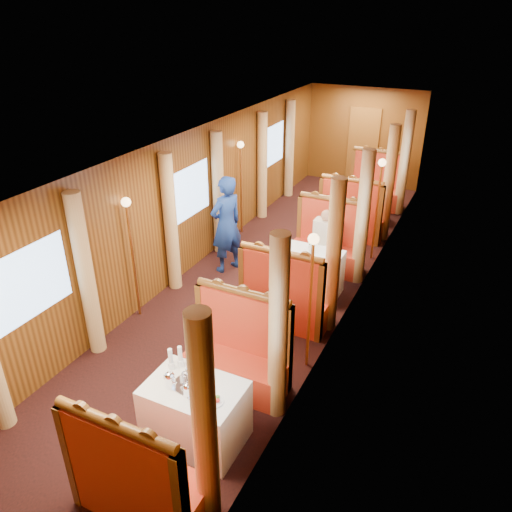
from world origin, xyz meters
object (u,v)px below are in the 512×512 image
Objects in this scene: banquette_mid_fwd at (284,300)px; fruit_plate at (213,400)px; banquette_mid_aft at (328,247)px; passenger at (325,236)px; teapot_left at (170,381)px; teapot_right at (187,391)px; tea_tray at (186,386)px; banquette_near_aft at (238,357)px; rose_vase_far at (365,181)px; steward at (226,225)px; table_mid at (308,273)px; table_far at (364,204)px; teapot_back at (190,376)px; rose_vase_mid at (310,243)px; banquette_far_fwd at (351,218)px; table_near at (196,413)px; banquette_far_aft at (375,189)px; banquette_near_fwd at (137,482)px.

banquette_mid_fwd is 2.62m from fruit_plate.
banquette_mid_aft is 0.40m from passenger.
teapot_left is 0.24× the size of passenger.
passenger is at bearing 93.99° from teapot_right.
tea_tray is (-0.07, -4.55, 0.33)m from banquette_mid_aft.
banquette_near_aft reaches higher than rose_vase_far.
steward is at bearing 117.10° from teapot_right.
teapot_right reaches higher than table_mid.
table_far is 4.87× the size of fruit_plate.
teapot_back is 3.45m from rose_vase_mid.
banquette_far_fwd is at bearing 90.03° from rose_vase_mid.
banquette_mid_aft is 4.56m from tea_tray.
banquette_near_aft reaches higher than table_far.
table_mid is at bearing 90.00° from table_near.
rose_vase_mid is at bearing 89.94° from banquette_mid_fwd.
teapot_right is at bearing -89.80° from banquette_mid_aft.
table_far is at bearing 90.00° from banquette_mid_fwd.
banquette_near_aft is 3.94× the size of tea_tray.
rose_vase_far is (0.05, 7.02, 0.17)m from tea_tray.
rose_vase_mid is at bearing 97.11° from teapot_left.
rose_vase_mid is 0.47× the size of passenger.
banquette_far_fwd is at bearing 92.82° from fruit_plate.
teapot_back is (-0.01, 0.10, 0.06)m from tea_tray.
banquette_far_fwd is at bearing 90.00° from table_mid.
table_mid is at bearing 94.76° from fruit_plate.
banquette_far_aft reaches higher than rose_vase_mid.
teapot_right is (0.24, -0.03, -0.01)m from teapot_left.
teapot_left is at bearing 43.48° from steward.
rose_vase_mid is (0.00, 0.02, 0.55)m from table_mid.
rose_vase_far reaches higher than table_far.
banquette_far_aft is at bearing 90.00° from banquette_mid_fwd.
fruit_plate is 4.22m from steward.
banquette_far_fwd reaches higher than passenger.
rose_vase_far is 2.72m from passenger.
teapot_right is at bearing -89.76° from rose_vase_mid.
table_near is at bearing 100.36° from teapot_right.
table_mid is 4.51m from banquette_far_aft.
banquette_far_fwd reaches higher than table_far.
banquette_mid_aft is (0.00, 3.50, 0.00)m from banquette_near_aft.
fruit_plate is 7.10m from rose_vase_far.
table_near is 0.78× the size of banquette_far_aft.
teapot_right is at bearing -89.19° from banquette_near_aft.
table_far is at bearing 98.82° from teapot_left.
tea_tray is 1.92× the size of teapot_back.
banquette_far_aft is at bearing 99.04° from teapot_left.
table_mid is 3.53m from rose_vase_far.
teapot_left is 0.10× the size of steward.
rose_vase_far reaches higher than fruit_plate.
tea_tray is at bearing 94.34° from banquette_near_fwd.
banquette_mid_fwd is 0.75× the size of steward.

